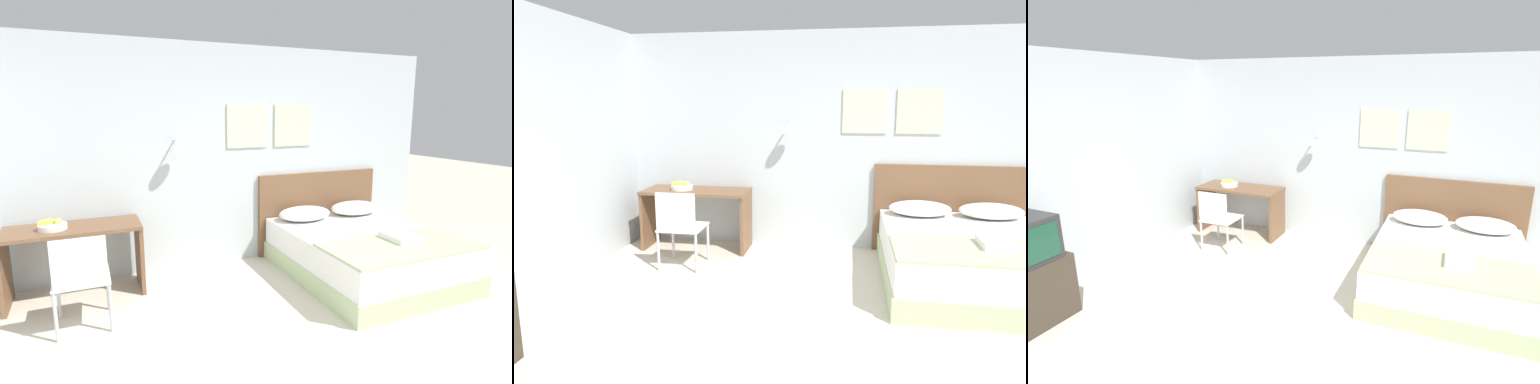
# 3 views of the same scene
# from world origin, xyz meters

# --- Properties ---
(wall_back) EXTENTS (5.96, 0.31, 2.65)m
(wall_back) POSITION_xyz_m (0.01, 2.70, 1.33)
(wall_back) COLOR silver
(wall_back) RESTS_ON ground_plane
(bed) EXTENTS (1.65, 1.97, 0.52)m
(bed) POSITION_xyz_m (1.38, 1.62, 0.26)
(bed) COLOR #B2C693
(bed) RESTS_ON ground_plane
(headboard) EXTENTS (1.77, 0.06, 1.07)m
(headboard) POSITION_xyz_m (1.38, 2.64, 0.54)
(headboard) COLOR brown
(headboard) RESTS_ON ground_plane
(pillow_left) EXTENTS (0.69, 0.45, 0.17)m
(pillow_left) POSITION_xyz_m (1.00, 2.34, 0.61)
(pillow_left) COLOR white
(pillow_left) RESTS_ON bed
(pillow_right) EXTENTS (0.69, 0.45, 0.17)m
(pillow_right) POSITION_xyz_m (1.77, 2.34, 0.61)
(pillow_right) COLOR white
(pillow_right) RESTS_ON bed
(throw_blanket) EXTENTS (1.60, 0.79, 0.02)m
(throw_blanket) POSITION_xyz_m (1.38, 1.05, 0.54)
(throw_blanket) COLOR #B2C693
(throw_blanket) RESTS_ON bed
(folded_towel_near_foot) EXTENTS (0.28, 0.35, 0.06)m
(folded_towel_near_foot) POSITION_xyz_m (1.49, 1.19, 0.58)
(folded_towel_near_foot) COLOR white
(folded_towel_near_foot) RESTS_ON throw_blanket
(desk) EXTENTS (1.30, 0.56, 0.74)m
(desk) POSITION_xyz_m (-1.67, 2.34, 0.53)
(desk) COLOR brown
(desk) RESTS_ON ground_plane
(desk_chair) EXTENTS (0.46, 0.46, 0.87)m
(desk_chair) POSITION_xyz_m (-1.61, 1.59, 0.52)
(desk_chair) COLOR white
(desk_chair) RESTS_ON ground_plane
(fruit_bowl) EXTENTS (0.28, 0.26, 0.11)m
(fruit_bowl) POSITION_xyz_m (-1.85, 2.32, 0.78)
(fruit_bowl) COLOR silver
(fruit_bowl) RESTS_ON desk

